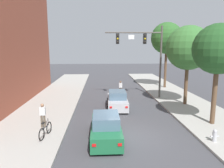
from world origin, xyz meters
name	(u,v)px	position (x,y,z in m)	size (l,w,h in m)	color
ground_plane	(129,136)	(0.00, 0.00, 0.00)	(120.00, 120.00, 0.00)	#424247
sidewalk_left	(22,137)	(-6.50, 0.00, 0.07)	(5.00, 60.00, 0.15)	#A8A59E
traffic_signal_mast	(146,49)	(2.96, 9.38, 5.31)	(5.93, 0.38, 7.50)	#514C47
car_lead_silver	(117,100)	(-0.24, 6.08, 0.72)	(1.92, 4.28, 1.60)	#B7B7BC
car_following_green	(106,128)	(-1.46, -0.44, 0.72)	(1.84, 4.24, 1.60)	#1E663D
pedestrian_sidewalk_left_walker	(43,114)	(-5.60, 1.38, 1.06)	(0.36, 0.22, 1.64)	brown
pedestrian_crossing_road	(121,87)	(0.60, 11.48, 0.91)	(0.36, 0.22, 1.64)	brown
bicycle_leaning	(45,130)	(-5.07, -0.13, 0.54)	(0.35, 1.76, 0.98)	black
fire_hydrant	(215,135)	(4.68, -1.36, 0.51)	(0.48, 0.24, 0.72)	#B2B2B7
street_tree_nearest	(218,49)	(6.08, 1.42, 5.30)	(3.37, 3.37, 6.87)	brown
street_tree_second	(188,48)	(6.28, 6.61, 5.39)	(4.04, 4.04, 7.28)	brown
street_tree_third	(167,38)	(6.99, 15.11, 6.64)	(4.09, 4.09, 8.57)	brown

